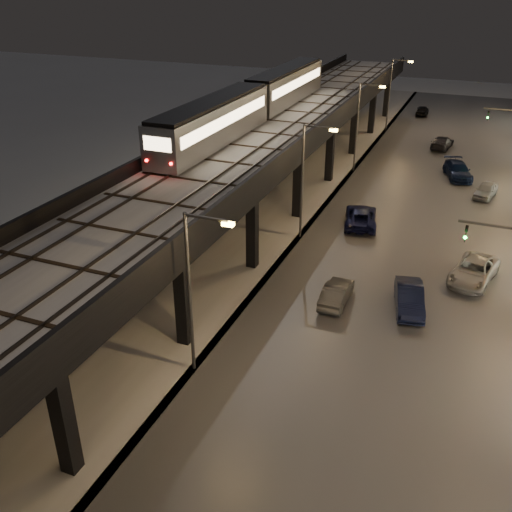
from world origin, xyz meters
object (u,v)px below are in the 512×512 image
(car_onc_white, at_px, (458,171))
(car_onc_red, at_px, (486,191))
(subway_train, at_px, (254,101))
(car_near_white, at_px, (336,294))
(car_mid_dark, at_px, (442,143))
(car_onc_dark, at_px, (473,272))
(car_onc_silver, at_px, (409,299))
(car_far_white, at_px, (422,111))
(car_mid_silver, at_px, (361,217))

(car_onc_white, relative_size, car_onc_red, 1.37)
(subway_train, xyz_separation_m, car_onc_white, (18.11, 10.11, -7.52))
(car_onc_white, height_order, car_onc_red, car_onc_white)
(car_near_white, distance_m, car_onc_red, 24.80)
(car_mid_dark, bearing_deg, car_onc_dark, 106.34)
(car_near_white, relative_size, car_onc_silver, 0.89)
(car_onc_silver, relative_size, car_onc_red, 1.19)
(subway_train, distance_m, car_onc_red, 22.98)
(subway_train, height_order, car_far_white, subway_train)
(subway_train, relative_size, car_onc_red, 8.79)
(car_mid_dark, bearing_deg, car_onc_red, 116.78)
(car_mid_silver, xyz_separation_m, car_onc_red, (9.29, 10.76, -0.09))
(subway_train, distance_m, car_onc_silver, 25.57)
(car_onc_silver, xyz_separation_m, car_onc_red, (3.56, 22.52, -0.10))
(car_near_white, relative_size, car_onc_red, 1.06)
(car_mid_silver, height_order, car_onc_white, car_onc_white)
(car_onc_white, bearing_deg, car_near_white, -117.84)
(car_far_white, xyz_separation_m, car_onc_silver, (6.38, -54.14, 0.08))
(car_onc_silver, bearing_deg, car_onc_red, 68.41)
(car_onc_dark, distance_m, car_onc_white, 22.13)
(subway_train, relative_size, car_onc_white, 6.42)
(car_near_white, bearing_deg, car_mid_silver, -84.41)
(car_near_white, xyz_separation_m, car_far_white, (-2.00, 55.11, 0.00))
(subway_train, bearing_deg, car_onc_white, 29.17)
(car_mid_silver, bearing_deg, car_mid_dark, -110.21)
(car_near_white, distance_m, car_mid_dark, 38.68)
(subway_train, distance_m, car_mid_dark, 26.82)
(car_near_white, height_order, car_onc_silver, car_onc_silver)
(car_near_white, bearing_deg, car_far_white, -88.37)
(car_mid_dark, distance_m, car_far_white, 17.11)
(car_near_white, distance_m, car_onc_white, 28.65)
(car_mid_dark, distance_m, car_onc_dark, 32.79)
(car_mid_dark, height_order, car_onc_silver, car_onc_silver)
(car_near_white, relative_size, car_onc_white, 0.78)
(car_mid_dark, distance_m, car_onc_red, 16.06)
(car_onc_silver, xyz_separation_m, car_onc_dark, (3.47, 5.28, -0.02))
(car_mid_silver, distance_m, car_mid_dark, 26.15)
(car_near_white, distance_m, car_onc_silver, 4.49)
(car_far_white, distance_m, car_onc_white, 27.82)
(car_near_white, distance_m, car_far_white, 55.15)
(car_mid_silver, bearing_deg, subway_train, -36.40)
(subway_train, relative_size, car_mid_silver, 6.28)
(car_mid_dark, relative_size, car_onc_white, 0.91)
(subway_train, distance_m, car_far_white, 39.37)
(car_far_white, height_order, car_onc_white, car_onc_white)
(car_far_white, bearing_deg, car_onc_white, 103.06)
(car_mid_silver, relative_size, car_far_white, 1.35)
(car_mid_dark, bearing_deg, car_onc_silver, 99.81)
(car_onc_white, bearing_deg, car_far_white, 87.03)
(car_mid_silver, bearing_deg, car_onc_red, -142.60)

